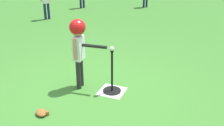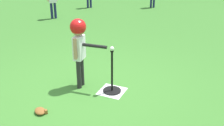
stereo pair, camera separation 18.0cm
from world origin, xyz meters
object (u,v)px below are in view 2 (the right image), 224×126
Objects in this scene: batting_tee at (112,85)px; baseball_on_tee at (112,49)px; batter_child at (79,40)px; glove_tossed_aside at (40,111)px.

baseball_on_tee is at bearing 0.00° from batting_tee.
batter_child is 1.34m from glove_tossed_aside.
glove_tossed_aside is (-0.15, -1.01, -0.87)m from batter_child.
batter_child is 4.66× the size of glove_tossed_aside.
batting_tee is 10.46× the size of baseball_on_tee.
batting_tee is 1.30m from glove_tossed_aside.
baseball_on_tee is 0.60m from batter_child.
baseball_on_tee is 0.06× the size of batter_child.
baseball_on_tee is (0.00, 0.00, 0.68)m from batting_tee.
batter_child reaches higher than glove_tossed_aside.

